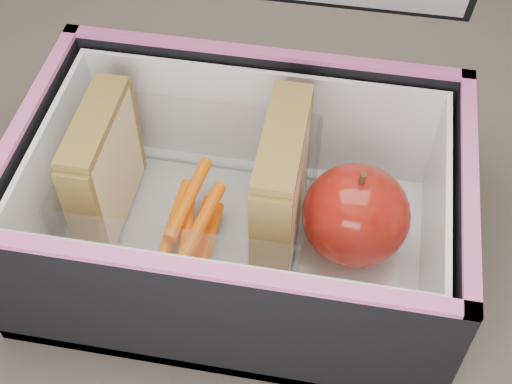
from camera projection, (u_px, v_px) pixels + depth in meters
kitchen_table at (196, 325)px, 0.62m from camera, size 1.20×0.80×0.75m
lunch_bag at (241, 193)px, 0.51m from camera, size 0.31×0.28×0.30m
plastic_tub at (193, 193)px, 0.53m from camera, size 0.18×0.13×0.07m
sandwich_left at (104, 167)px, 0.53m from camera, size 0.03×0.09×0.10m
sandwich_right at (281, 187)px, 0.51m from camera, size 0.03×0.10×0.11m
carrot_sticks at (193, 226)px, 0.53m from camera, size 0.04×0.10×0.03m
paper_napkin at (353, 243)px, 0.54m from camera, size 0.08×0.09×0.01m
red_apple at (356, 215)px, 0.51m from camera, size 0.10×0.10×0.08m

